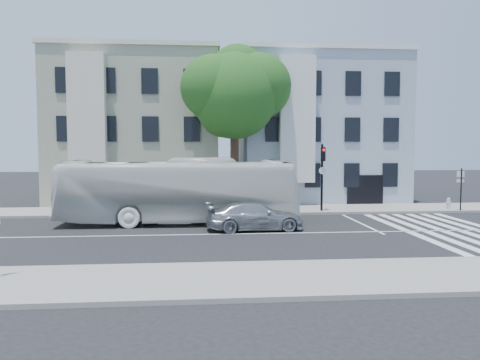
{
  "coord_description": "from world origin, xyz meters",
  "views": [
    {
      "loc": [
        -2.28,
        -22.16,
        4.16
      ],
      "look_at": [
        -0.12,
        2.92,
        2.4
      ],
      "focal_mm": 35.0,
      "sensor_mm": 36.0,
      "label": 1
    }
  ],
  "objects": [
    {
      "name": "ground",
      "position": [
        0.0,
        0.0,
        0.0
      ],
      "size": [
        120.0,
        120.0,
        0.0
      ],
      "primitive_type": "plane",
      "color": "black",
      "rests_on": "ground"
    },
    {
      "name": "street_tree",
      "position": [
        0.06,
        8.74,
        7.83
      ],
      "size": [
        7.3,
        5.9,
        11.1
      ],
      "color": "#2D2116",
      "rests_on": "ground"
    },
    {
      "name": "bus",
      "position": [
        -3.43,
        3.42,
        1.8
      ],
      "size": [
        3.02,
        12.89,
        3.59
      ],
      "primitive_type": "imported",
      "rotation": [
        0.0,
        0.0,
        1.57
      ],
      "color": "silver",
      "rests_on": "ground"
    },
    {
      "name": "sedan",
      "position": [
        0.47,
        0.99,
        0.71
      ],
      "size": [
        2.36,
        5.03,
        1.42
      ],
      "primitive_type": "imported",
      "rotation": [
        0.0,
        0.0,
        1.65
      ],
      "color": "#AEB1B5",
      "rests_on": "ground"
    },
    {
      "name": "building_right",
      "position": [
        7.0,
        15.0,
        5.5
      ],
      "size": [
        12.0,
        10.0,
        11.0
      ],
      "primitive_type": "cube",
      "color": "#9DA9BB",
      "rests_on": "ground"
    },
    {
      "name": "hedge",
      "position": [
        -1.73,
        6.8,
        0.5
      ],
      "size": [
        8.42,
        3.07,
        0.7
      ],
      "primitive_type": null,
      "rotation": [
        0.0,
        0.0,
        0.27
      ],
      "color": "#2F6320",
      "rests_on": "sidewalk_far"
    },
    {
      "name": "building_left",
      "position": [
        -7.0,
        15.0,
        5.5
      ],
      "size": [
        12.0,
        10.0,
        11.0
      ],
      "primitive_type": "cube",
      "color": "gray",
      "rests_on": "ground"
    },
    {
      "name": "far_sign_pole",
      "position": [
        14.27,
        6.14,
        1.84
      ],
      "size": [
        0.49,
        0.16,
        2.69
      ],
      "rotation": [
        0.0,
        0.0,
        -0.02
      ],
      "color": "black",
      "rests_on": "sidewalk_far"
    },
    {
      "name": "sidewalk_near",
      "position": [
        0.0,
        -8.0,
        0.07
      ],
      "size": [
        80.0,
        4.0,
        0.15
      ],
      "primitive_type": "cube",
      "color": "gray",
      "rests_on": "ground"
    },
    {
      "name": "traffic_signal",
      "position": [
        5.41,
        6.62,
        2.82
      ],
      "size": [
        0.44,
        0.54,
        4.36
      ],
      "rotation": [
        0.0,
        0.0,
        -0.37
      ],
      "color": "black",
      "rests_on": "ground"
    },
    {
      "name": "sidewalk_far",
      "position": [
        0.0,
        8.0,
        0.07
      ],
      "size": [
        80.0,
        4.0,
        0.15
      ],
      "primitive_type": "cube",
      "color": "gray",
      "rests_on": "ground"
    },
    {
      "name": "fire_hydrant",
      "position": [
        13.97,
        7.01,
        0.52
      ],
      "size": [
        0.41,
        0.24,
        0.73
      ],
      "rotation": [
        0.0,
        0.0,
        0.25
      ],
      "color": "#B4B4B0",
      "rests_on": "sidewalk_far"
    }
  ]
}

